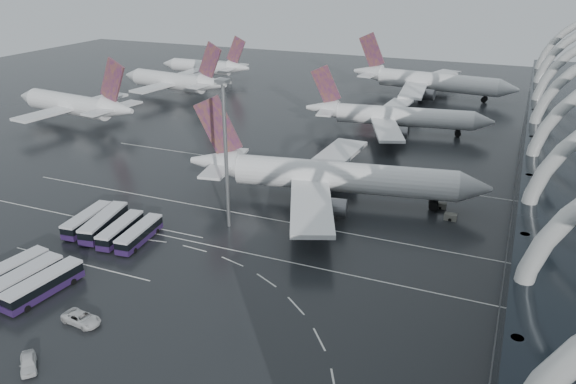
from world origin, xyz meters
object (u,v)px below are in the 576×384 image
at_px(jet_remote_west, 76,105).
at_px(bus_row_far_c, 43,285).
at_px(bus_row_far_a, 9,272).
at_px(van_curve_b, 28,363).
at_px(bus_row_near_c, 120,230).
at_px(jet_remote_mid, 175,82).
at_px(bus_row_far_b, 22,281).
at_px(bus_row_near_d, 139,234).
at_px(airliner_main, 329,177).
at_px(bus_row_near_b, 104,223).
at_px(van_curve_a, 81,318).
at_px(airliner_gate_c, 429,82).
at_px(airliner_gate_b, 394,117).
at_px(bus_row_near_a, 87,220).
at_px(jet_remote_far, 206,67).
at_px(gse_cart_belly_c, 332,211).
at_px(gse_cart_belly_d, 451,217).
at_px(floodlight_mast, 225,137).
at_px(gse_cart_belly_b, 441,205).

distance_m(jet_remote_west, bus_row_far_c, 99.66).
relative_size(bus_row_far_a, van_curve_b, 2.80).
distance_m(bus_row_near_c, bus_row_far_c, 19.67).
height_order(jet_remote_mid, bus_row_far_b, jet_remote_mid).
bearing_deg(jet_remote_mid, bus_row_near_d, 128.28).
distance_m(airliner_main, bus_row_near_b, 44.89).
relative_size(bus_row_near_d, van_curve_b, 2.61).
bearing_deg(van_curve_a, airliner_gate_c, -1.52).
bearing_deg(jet_remote_west, bus_row_far_a, 133.02).
distance_m(airliner_gate_b, bus_row_near_b, 91.13).
relative_size(jet_remote_west, bus_row_near_a, 3.91).
bearing_deg(jet_remote_far, bus_row_far_a, 111.37).
xyz_separation_m(jet_remote_mid, bus_row_far_b, (51.62, -119.92, -3.55)).
relative_size(jet_remote_far, bus_row_far_c, 3.16).
xyz_separation_m(jet_remote_mid, van_curve_a, (65.48, -122.82, -4.56)).
relative_size(airliner_gate_c, jet_remote_far, 1.45).
bearing_deg(bus_row_far_a, bus_row_far_c, -88.91).
height_order(gse_cart_belly_c, gse_cart_belly_d, gse_cart_belly_d).
relative_size(jet_remote_far, van_curve_a, 7.15).
xyz_separation_m(floodlight_mast, gse_cart_belly_b, (35.55, 24.06, -16.90)).
bearing_deg(van_curve_b, airliner_gate_c, 36.73).
relative_size(bus_row_near_a, bus_row_near_d, 1.03).
bearing_deg(airliner_main, jet_remote_mid, 130.31).
xyz_separation_m(bus_row_near_d, floodlight_mast, (11.49, 11.94, 15.87)).
distance_m(airliner_gate_c, jet_remote_mid, 92.03).
xyz_separation_m(bus_row_near_d, bus_row_far_a, (-10.50, -18.83, 0.11)).
height_order(airliner_gate_c, bus_row_near_a, airliner_gate_c).
height_order(bus_row_near_a, van_curve_a, bus_row_near_a).
bearing_deg(van_curve_a, bus_row_near_c, 31.89).
height_order(airliner_gate_c, van_curve_a, airliner_gate_c).
xyz_separation_m(bus_row_near_a, gse_cart_belly_b, (59.46, 35.16, -1.08)).
height_order(jet_remote_west, bus_row_far_c, jet_remote_west).
bearing_deg(gse_cart_belly_b, gse_cart_belly_c, -150.54).
height_order(airliner_main, van_curve_a, airliner_main).
bearing_deg(gse_cart_belly_c, bus_row_far_c, -124.13).
relative_size(jet_remote_far, gse_cart_belly_d, 17.66).
xyz_separation_m(airliner_main, airliner_gate_b, (0.90, 54.54, -0.63)).
distance_m(airliner_gate_c, gse_cart_belly_b, 101.70).
distance_m(gse_cart_belly_c, gse_cart_belly_d, 22.86).
xyz_separation_m(van_curve_a, gse_cart_belly_b, (39.66, 59.09, -0.22)).
bearing_deg(jet_remote_far, gse_cart_belly_b, 140.78).
relative_size(bus_row_far_a, bus_row_far_c, 0.99).
bearing_deg(gse_cart_belly_c, jet_remote_mid, 138.93).
distance_m(bus_row_near_a, gse_cart_belly_d, 69.06).
bearing_deg(airliner_main, floodlight_mast, -135.22).
bearing_deg(van_curve_b, floodlight_mast, 38.46).
bearing_deg(bus_row_near_b, airliner_gate_c, -25.79).
height_order(van_curve_a, gse_cart_belly_c, van_curve_a).
bearing_deg(gse_cart_belly_c, bus_row_near_a, -148.86).
bearing_deg(bus_row_near_c, gse_cart_belly_c, -59.15).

